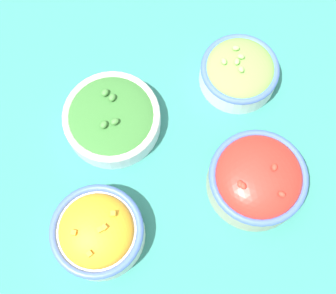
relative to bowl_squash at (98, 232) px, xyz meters
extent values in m
plane|color=#337F75|center=(-0.18, -0.06, -0.04)|extent=(3.00, 3.00, 0.00)
cylinder|color=silver|center=(0.00, 0.00, -0.01)|extent=(0.15, 0.15, 0.05)
torus|color=#4766B7|center=(0.00, 0.00, 0.01)|extent=(0.15, 0.15, 0.01)
ellipsoid|color=orange|center=(0.00, 0.00, 0.01)|extent=(0.12, 0.12, 0.06)
cube|color=#F4A828|center=(-0.01, 0.01, 0.05)|extent=(0.01, 0.01, 0.01)
cube|color=#F4A828|center=(-0.04, 0.00, 0.04)|extent=(0.01, 0.01, 0.01)
cube|color=#F4A828|center=(0.03, 0.03, 0.04)|extent=(0.01, 0.01, 0.01)
cube|color=#F4A828|center=(0.03, -0.01, 0.04)|extent=(0.01, 0.01, 0.01)
cube|color=#F4A828|center=(-0.01, 0.01, 0.05)|extent=(0.01, 0.01, 0.01)
cylinder|color=white|center=(-0.36, -0.10, -0.02)|extent=(0.14, 0.14, 0.04)
torus|color=#4766B7|center=(-0.36, -0.10, 0.00)|extent=(0.14, 0.14, 0.01)
ellipsoid|color=#7ABC4C|center=(-0.36, -0.10, 0.00)|extent=(0.12, 0.12, 0.04)
ellipsoid|color=#99D166|center=(-0.37, -0.13, 0.03)|extent=(0.02, 0.02, 0.01)
ellipsoid|color=#99D166|center=(-0.34, -0.12, 0.03)|extent=(0.01, 0.01, 0.01)
ellipsoid|color=#99D166|center=(-0.37, -0.11, 0.03)|extent=(0.02, 0.02, 0.01)
ellipsoid|color=#99D166|center=(-0.35, -0.09, 0.03)|extent=(0.01, 0.01, 0.01)
ellipsoid|color=#99D166|center=(-0.36, -0.11, 0.03)|extent=(0.02, 0.02, 0.01)
cylinder|color=silver|center=(-0.12, -0.16, -0.02)|extent=(0.17, 0.17, 0.04)
torus|color=silver|center=(-0.12, -0.16, 0.00)|extent=(0.17, 0.17, 0.01)
ellipsoid|color=#387533|center=(-0.12, -0.16, 0.00)|extent=(0.15, 0.15, 0.03)
ellipsoid|color=#47893D|center=(-0.12, -0.14, 0.02)|extent=(0.01, 0.01, 0.01)
ellipsoid|color=#47893D|center=(-0.14, -0.19, 0.02)|extent=(0.02, 0.02, 0.01)
ellipsoid|color=#47893D|center=(-0.14, -0.18, 0.02)|extent=(0.02, 0.02, 0.01)
ellipsoid|color=#47893D|center=(-0.10, -0.14, 0.02)|extent=(0.02, 0.02, 0.01)
cylinder|color=beige|center=(-0.26, 0.07, -0.01)|extent=(0.16, 0.16, 0.05)
torus|color=#4766B7|center=(-0.26, 0.07, 0.02)|extent=(0.16, 0.16, 0.01)
ellipsoid|color=red|center=(-0.26, 0.07, 0.02)|extent=(0.14, 0.14, 0.06)
ellipsoid|color=red|center=(-0.27, 0.12, 0.04)|extent=(0.01, 0.01, 0.01)
ellipsoid|color=red|center=(-0.28, 0.08, 0.05)|extent=(0.01, 0.02, 0.01)
ellipsoid|color=red|center=(-0.23, 0.08, 0.05)|extent=(0.01, 0.01, 0.01)
ellipsoid|color=red|center=(-0.22, 0.07, 0.05)|extent=(0.01, 0.02, 0.01)
camera|label=1|loc=(-0.03, 0.15, 0.75)|focal=50.00mm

